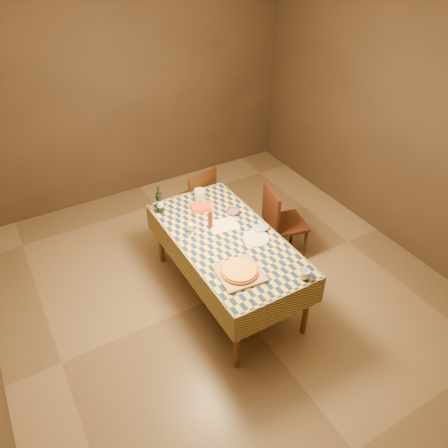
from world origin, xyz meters
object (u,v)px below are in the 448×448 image
object	(u,v)px
dining_table	(227,243)
wine_bottle	(160,202)
chair_far	(197,199)
bowl	(233,212)
white_plate	(256,238)
chair_right	(280,220)
pizza	(239,271)
cutting_board	(239,273)

from	to	relation	value
dining_table	wine_bottle	xyz separation A→B (m)	(-0.38, 0.73, 0.19)
dining_table	chair_far	xyz separation A→B (m)	(0.22, 1.08, -0.17)
bowl	chair_far	distance (m)	0.82
bowl	white_plate	distance (m)	0.48
chair_far	white_plate	bearing A→B (deg)	-89.38
wine_bottle	dining_table	bearing A→B (deg)	-62.45
wine_bottle	white_plate	distance (m)	1.09
chair_right	wine_bottle	bearing A→B (deg)	158.30
pizza	white_plate	world-z (taller)	pizza
wine_bottle	white_plate	size ratio (longest dim) A/B	1.20
bowl	wine_bottle	distance (m)	0.77
cutting_board	dining_table	bearing A→B (deg)	71.71
wine_bottle	chair_far	bearing A→B (deg)	30.62
bowl	white_plate	bearing A→B (deg)	-93.30
chair_right	pizza	bearing A→B (deg)	-143.34
white_plate	chair_right	bearing A→B (deg)	34.11
cutting_board	pizza	world-z (taller)	pizza
pizza	white_plate	size ratio (longest dim) A/B	1.56
pizza	chair_right	xyz separation A→B (m)	(1.00, 0.75, -0.29)
pizza	bowl	distance (m)	0.92
bowl	pizza	bearing A→B (deg)	-117.70
pizza	wine_bottle	world-z (taller)	wine_bottle
pizza	chair_right	world-z (taller)	chair_right
bowl	wine_bottle	xyz separation A→B (m)	(-0.64, 0.42, 0.09)
wine_bottle	chair_far	size ratio (longest dim) A/B	0.33
pizza	wine_bottle	xyz separation A→B (m)	(-0.21, 1.23, 0.08)
wine_bottle	chair_far	world-z (taller)	wine_bottle
pizza	chair_right	bearing A→B (deg)	36.66
pizza	bowl	xyz separation A→B (m)	(0.43, 0.81, -0.02)
cutting_board	bowl	xyz separation A→B (m)	(0.43, 0.81, 0.01)
dining_table	white_plate	distance (m)	0.30
dining_table	wine_bottle	distance (m)	0.84
bowl	dining_table	bearing A→B (deg)	-130.07
cutting_board	chair_right	distance (m)	1.28
dining_table	chair_right	world-z (taller)	chair_right
cutting_board	bowl	distance (m)	0.92
dining_table	pizza	xyz separation A→B (m)	(-0.17, -0.50, 0.12)
cutting_board	white_plate	world-z (taller)	cutting_board
cutting_board	chair_far	distance (m)	1.65
wine_bottle	white_plate	bearing A→B (deg)	-55.55
white_plate	chair_far	bearing A→B (deg)	90.62
dining_table	cutting_board	bearing A→B (deg)	-108.29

